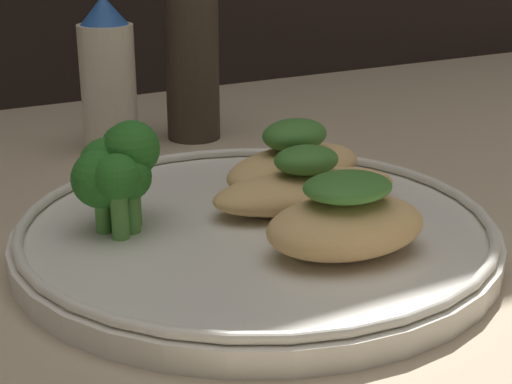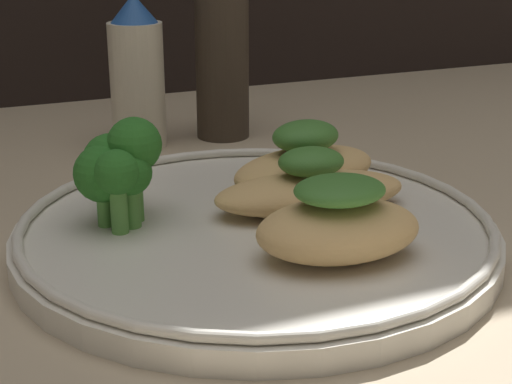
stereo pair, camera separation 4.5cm
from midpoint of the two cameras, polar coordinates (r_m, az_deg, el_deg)
ground_plane at (r=46.35cm, az=2.78°, el=-4.59°), size 180.00×180.00×1.00cm
plate at (r=45.75cm, az=2.81°, el=-2.89°), size 28.03×28.03×2.00cm
grilled_meat_front at (r=41.20cm, az=9.13°, el=-2.41°), size 9.42×6.78×4.43cm
grilled_meat_middle at (r=47.51cm, az=6.68°, el=0.20°), size 12.43×6.44×3.94cm
grilled_meat_back at (r=51.17cm, az=6.09°, el=2.02°), size 11.49×7.95×4.54cm
broccoli_bunch at (r=44.93cm, az=-7.16°, el=1.98°), size 5.18×5.56×6.24cm
sauce_bottle at (r=64.77cm, az=-6.68°, el=8.42°), size 4.44×4.44×12.43cm
pepper_grinder at (r=66.67cm, az=-0.55°, el=11.21°), size 4.52×4.52×18.81cm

